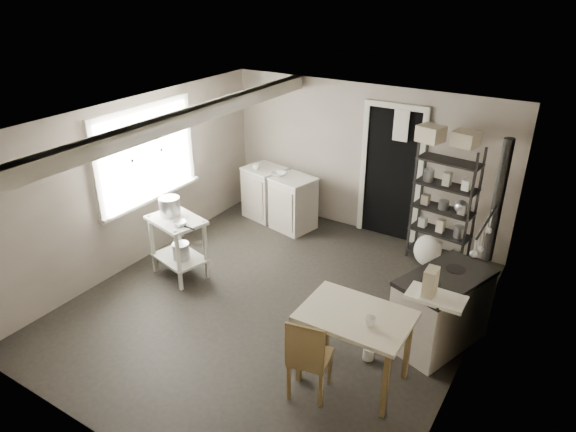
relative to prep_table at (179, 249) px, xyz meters
The scene contains 31 objects.
floor 1.53m from the prep_table, ahead, with size 5.00×5.00×0.00m, color black.
ceiling 2.41m from the prep_table, ahead, with size 5.00×5.00×0.00m, color white.
wall_back 3.07m from the prep_table, 60.30° to the left, with size 4.50×0.02×2.30m, color #A09588.
wall_front 2.93m from the prep_table, 58.52° to the right, with size 4.50×0.02×2.30m, color #A09588.
wall_left 1.08m from the prep_table, behind, with size 0.02×5.00×2.30m, color #A09588.
wall_right 3.80m from the prep_table, ahead, with size 0.02×5.00×2.30m, color #A09588.
window 1.36m from the prep_table, 158.78° to the left, with size 0.12×1.76×1.28m, color silver, non-canonical shape.
doorway 3.26m from the prep_table, 53.02° to the left, with size 0.96×0.10×2.08m, color silver, non-canonical shape.
ceiling_beam 1.82m from the prep_table, 17.77° to the left, with size 0.18×5.00×0.18m, color silver, non-canonical shape.
wallpaper_panel 3.79m from the prep_table, ahead, with size 0.01×5.00×2.30m, color #BCAF99, non-canonical shape.
utensil_rail 3.90m from the prep_table, 10.64° to the left, with size 0.06×1.20×0.44m, color #A9A9AB, non-canonical shape.
prep_table is the anchor object (origin of this frame).
stockpot 0.56m from the prep_table, 158.00° to the left, with size 0.27×0.27×0.30m, color #A9A9AB.
saucepan 0.49m from the prep_table, 32.60° to the right, with size 0.16×0.16×0.09m, color #A9A9AB.
bucket 0.07m from the prep_table, 24.47° to the right, with size 0.22×0.22×0.24m, color #A9A9AB.
base_cabinets 2.09m from the prep_table, 82.99° to the left, with size 1.31×0.56×0.86m, color beige, non-canonical shape.
mixing_bowl 2.07m from the prep_table, 80.71° to the left, with size 0.29×0.29×0.07m, color white.
counter_cup 2.09m from the prep_table, 93.79° to the left, with size 0.12×0.12×0.09m, color white.
shelf_rack 3.64m from the prep_table, 37.63° to the left, with size 0.82×0.32×1.74m, color black, non-canonical shape.
shelf_jar 3.56m from the prep_table, 40.75° to the left, with size 0.09×0.09×0.20m, color white.
storage_box_a 3.71m from the prep_table, 39.83° to the left, with size 0.31×0.27×0.21m, color beige.
storage_box_b 4.04m from the prep_table, 36.12° to the left, with size 0.29×0.27×0.19m, color beige.
stove 3.43m from the prep_table, ahead, with size 0.60×1.09×0.85m, color beige, non-canonical shape.
stovepipe 3.99m from the prep_table, 14.62° to the left, with size 0.10×0.10×1.32m, color black, non-canonical shape.
side_ledge 3.43m from the prep_table, ahead, with size 0.57×0.31×0.88m, color silver, non-canonical shape.
oats_box 3.41m from the prep_table, ahead, with size 0.11×0.19×0.28m, color beige.
work_table 2.90m from the prep_table, 11.45° to the right, with size 1.05×0.74×0.80m, color beige, non-canonical shape.
table_cup 3.12m from the prep_table, 12.44° to the right, with size 0.10×0.10×0.10m, color white.
chair 2.73m from the prep_table, 20.31° to the right, with size 0.38×0.39×0.91m, color brown, non-canonical shape.
flour_sack 3.42m from the prep_table, 36.05° to the left, with size 0.38×0.32×0.46m, color white.
floor_crock 2.89m from the prep_table, ahead, with size 0.12×0.12×0.15m, color white.
Camera 1 is at (2.92, -4.40, 3.77)m, focal length 32.00 mm.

